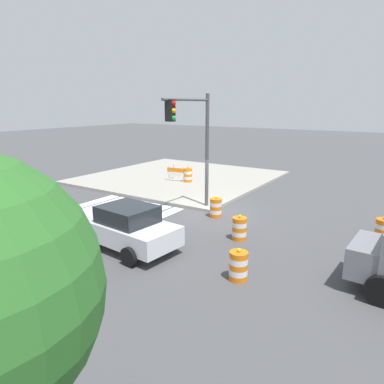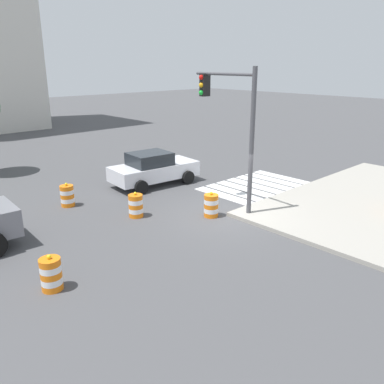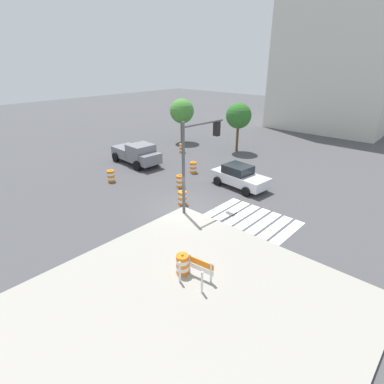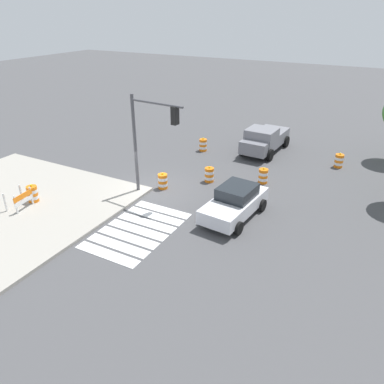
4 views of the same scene
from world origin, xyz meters
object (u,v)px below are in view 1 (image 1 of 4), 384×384
at_px(traffic_barrel_crosswalk_end, 216,208).
at_px(traffic_barrel_median_near, 383,230).
at_px(construction_barricade, 177,172).
at_px(traffic_barrel_median_far, 238,266).
at_px(traffic_barrel_far_curb, 239,229).
at_px(traffic_barrel_on_sidewalk, 188,175).
at_px(sports_car, 125,227).
at_px(traffic_light_pole, 193,132).

bearing_deg(traffic_barrel_crosswalk_end, traffic_barrel_median_near, -173.13).
distance_m(traffic_barrel_crosswalk_end, construction_barricade, 7.67).
relative_size(traffic_barrel_median_far, construction_barricade, 0.77).
distance_m(traffic_barrel_crosswalk_end, traffic_barrel_median_near, 6.93).
xyz_separation_m(traffic_barrel_far_curb, construction_barricade, (7.95, -7.01, 0.27)).
distance_m(traffic_barrel_median_far, traffic_barrel_far_curb, 3.27).
bearing_deg(traffic_barrel_far_curb, traffic_barrel_median_far, 115.06).
bearing_deg(construction_barricade, traffic_barrel_far_curb, 138.61).
xyz_separation_m(traffic_barrel_median_far, traffic_barrel_on_sidewalk, (8.54, -10.10, 0.15)).
bearing_deg(traffic_barrel_on_sidewalk, sports_car, 111.33).
xyz_separation_m(traffic_barrel_crosswalk_end, traffic_barrel_median_near, (-6.88, -0.83, 0.00)).
bearing_deg(traffic_barrel_crosswalk_end, traffic_barrel_far_curb, 137.42).
bearing_deg(traffic_barrel_median_near, traffic_light_pole, 6.90).
height_order(traffic_barrel_median_far, traffic_barrel_far_curb, same).
relative_size(traffic_barrel_median_far, traffic_light_pole, 0.19).
distance_m(traffic_barrel_crosswalk_end, traffic_light_pole, 3.65).
relative_size(traffic_barrel_median_far, traffic_barrel_far_curb, 1.00).
height_order(traffic_barrel_crosswalk_end, construction_barricade, construction_barricade).
relative_size(traffic_barrel_crosswalk_end, traffic_barrel_median_far, 1.00).
height_order(traffic_barrel_crosswalk_end, traffic_barrel_median_near, same).
height_order(sports_car, construction_barricade, sports_car).
xyz_separation_m(traffic_barrel_median_near, construction_barricade, (12.67, -4.19, 0.27)).
height_order(traffic_barrel_median_far, traffic_barrel_on_sidewalk, traffic_barrel_on_sidewalk).
bearing_deg(construction_barricade, traffic_light_pole, 131.83).
xyz_separation_m(traffic_barrel_median_near, traffic_light_pole, (8.04, 0.97, 3.46)).
distance_m(traffic_barrel_median_near, traffic_barrel_far_curb, 5.49).
bearing_deg(traffic_barrel_crosswalk_end, traffic_barrel_median_far, 125.63).
bearing_deg(traffic_barrel_crosswalk_end, sports_car, 78.35).
relative_size(traffic_barrel_far_curb, construction_barricade, 0.77).
height_order(traffic_barrel_on_sidewalk, construction_barricade, traffic_barrel_on_sidewalk).
bearing_deg(traffic_barrel_median_far, traffic_barrel_median_near, -119.89).
xyz_separation_m(traffic_barrel_far_curb, traffic_light_pole, (3.33, -1.85, 3.46)).
distance_m(traffic_barrel_median_far, traffic_light_pole, 7.57).
relative_size(traffic_barrel_median_near, construction_barricade, 0.77).
relative_size(construction_barricade, traffic_light_pole, 0.24).
height_order(sports_car, traffic_barrel_on_sidewalk, sports_car).
bearing_deg(traffic_barrel_median_far, traffic_light_pole, -45.56).
height_order(traffic_barrel_crosswalk_end, traffic_barrel_far_curb, same).
bearing_deg(traffic_barrel_far_curb, traffic_barrel_median_near, -149.12).
height_order(traffic_barrel_median_far, construction_barricade, construction_barricade).
xyz_separation_m(sports_car, traffic_barrel_median_far, (-4.58, -0.03, -0.36)).
relative_size(traffic_barrel_on_sidewalk, traffic_light_pole, 0.19).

